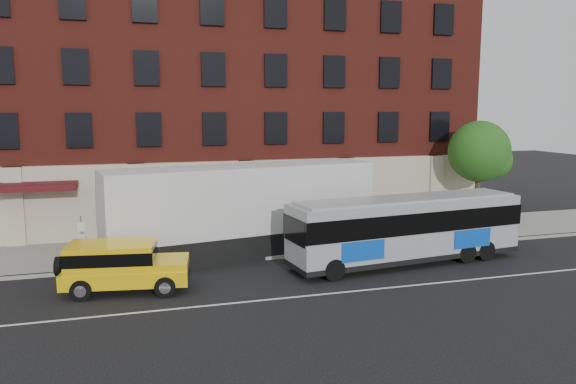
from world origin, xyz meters
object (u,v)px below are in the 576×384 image
object	(u,v)px
street_tree	(480,154)
yellow_suv	(120,264)
shipping_container	(243,211)
sign_pole	(82,240)
city_bus	(407,227)

from	to	relation	value
street_tree	yellow_suv	xyz separation A→B (m)	(-20.47, -6.37, -3.30)
street_tree	shipping_container	size ratio (longest dim) A/B	0.46
sign_pole	city_bus	xyz separation A→B (m)	(14.16, -2.60, 0.25)
street_tree	yellow_suv	size ratio (longest dim) A/B	1.20
sign_pole	yellow_suv	size ratio (longest dim) A/B	0.48
shipping_container	yellow_suv	bearing A→B (deg)	-145.38
street_tree	yellow_suv	distance (m)	21.69
city_bus	shipping_container	bearing A→B (deg)	152.86
sign_pole	yellow_suv	distance (m)	3.43
sign_pole	city_bus	world-z (taller)	city_bus
sign_pole	shipping_container	size ratio (longest dim) A/B	0.19
city_bus	shipping_container	world-z (taller)	shipping_container
sign_pole	city_bus	distance (m)	14.40
shipping_container	city_bus	bearing A→B (deg)	-27.14
street_tree	city_bus	size ratio (longest dim) A/B	0.54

